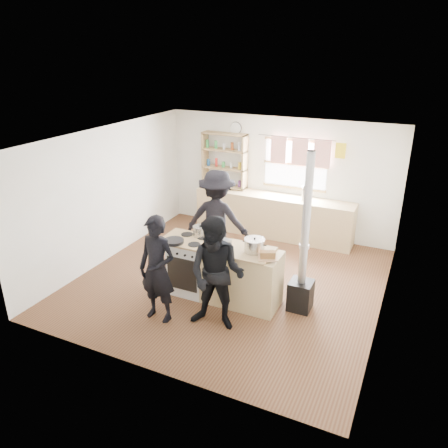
{
  "coord_description": "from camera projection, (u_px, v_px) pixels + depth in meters",
  "views": [
    {
      "loc": [
        2.76,
        -6.11,
        3.8
      ],
      "look_at": [
        -0.07,
        -0.1,
        1.1
      ],
      "focal_mm": 35.0,
      "sensor_mm": 36.0,
      "label": 1
    }
  ],
  "objects": [
    {
      "name": "person_far",
      "position": [
        217.0,
        219.0,
        7.88
      ],
      "size": [
        1.25,
        0.81,
        1.82
      ],
      "primitive_type": "imported",
      "rotation": [
        0.0,
        0.0,
        3.26
      ],
      "color": "black",
      "rests_on": "ground"
    },
    {
      "name": "person_near_left",
      "position": [
        157.0,
        269.0,
        6.31
      ],
      "size": [
        0.61,
        0.41,
        1.63
      ],
      "primitive_type": "imported",
      "rotation": [
        0.0,
        0.0,
        -0.03
      ],
      "color": "black",
      "rests_on": "ground"
    },
    {
      "name": "cooking_island",
      "position": [
        224.0,
        273.0,
        6.95
      ],
      "size": [
        1.97,
        0.64,
        0.93
      ],
      "color": "silver",
      "rests_on": "ground"
    },
    {
      "name": "roast_tray",
      "position": [
        218.0,
        241.0,
        6.84
      ],
      "size": [
        0.39,
        0.34,
        0.08
      ],
      "color": "silver",
      "rests_on": "cooking_island"
    },
    {
      "name": "person_near_right",
      "position": [
        217.0,
        275.0,
        6.1
      ],
      "size": [
        0.89,
        0.73,
        1.7
      ],
      "primitive_type": "imported",
      "rotation": [
        0.0,
        0.0,
        0.12
      ],
      "color": "black",
      "rests_on": "ground"
    },
    {
      "name": "shelving_unit",
      "position": [
        225.0,
        160.0,
        9.51
      ],
      "size": [
        1.0,
        0.28,
        1.2
      ],
      "color": "tan",
      "rests_on": "back_counter"
    },
    {
      "name": "ground",
      "position": [
        230.0,
        281.0,
        7.65
      ],
      "size": [
        5.0,
        5.0,
        0.01
      ],
      "primitive_type": "cube",
      "color": "brown",
      "rests_on": "ground"
    },
    {
      "name": "back_counter",
      "position": [
        273.0,
        216.0,
        9.34
      ],
      "size": [
        3.4,
        0.55,
        0.9
      ],
      "primitive_type": "cube",
      "color": "tan",
      "rests_on": "ground"
    },
    {
      "name": "bread_board",
      "position": [
        268.0,
        256.0,
        6.35
      ],
      "size": [
        0.34,
        0.29,
        0.12
      ],
      "color": "tan",
      "rests_on": "cooking_island"
    },
    {
      "name": "skillet_greens",
      "position": [
        174.0,
        241.0,
        6.89
      ],
      "size": [
        0.37,
        0.37,
        0.05
      ],
      "color": "black",
      "rests_on": "cooking_island"
    },
    {
      "name": "flue_heater",
      "position": [
        302.0,
        271.0,
        6.59
      ],
      "size": [
        0.35,
        0.35,
        2.5
      ],
      "color": "black",
      "rests_on": "ground"
    },
    {
      "name": "stockpot_counter",
      "position": [
        254.0,
        245.0,
        6.56
      ],
      "size": [
        0.32,
        0.32,
        0.23
      ],
      "color": "#BCBCBE",
      "rests_on": "cooking_island"
    },
    {
      "name": "thermos",
      "position": [
        304.0,
        193.0,
        8.86
      ],
      "size": [
        0.1,
        0.1,
        0.29
      ],
      "primitive_type": "cylinder",
      "color": "silver",
      "rests_on": "back_counter"
    },
    {
      "name": "stockpot_stove",
      "position": [
        200.0,
        231.0,
        7.11
      ],
      "size": [
        0.24,
        0.24,
        0.19
      ],
      "color": "#B0B0B3",
      "rests_on": "cooking_island"
    }
  ]
}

